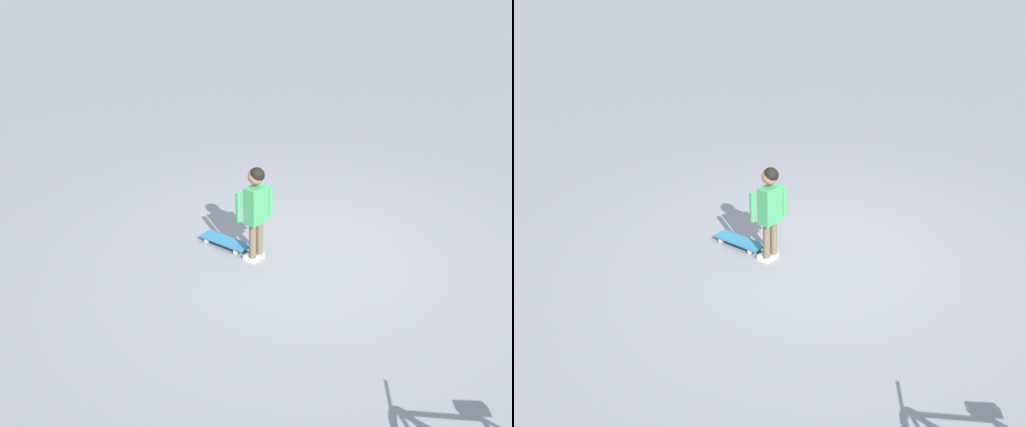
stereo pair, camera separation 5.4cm
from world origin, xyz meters
TOP-DOWN VIEW (x-y plane):
  - ground_plane at (0.00, 0.00)m, footprint 50.00×50.00m
  - child_person at (0.01, -0.57)m, footprint 0.28×0.39m
  - skateboard at (-0.31, -0.89)m, footprint 0.54×0.57m

SIDE VIEW (x-z plane):
  - ground_plane at x=0.00m, z-range 0.00..0.00m
  - skateboard at x=-0.31m, z-range 0.02..0.10m
  - child_person at x=0.01m, z-range 0.13..1.19m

